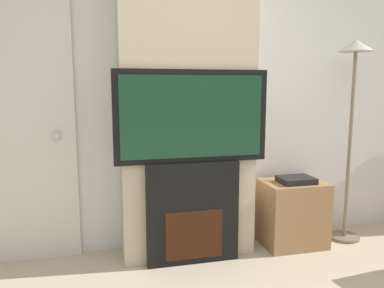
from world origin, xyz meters
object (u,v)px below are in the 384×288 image
fireplace (192,213)px  television (192,117)px  media_stand (293,212)px  floor_lamp (353,89)px

fireplace → television: (0.00, -0.00, 0.75)m
television → media_stand: bearing=5.9°
television → media_stand: (0.92, 0.10, -0.86)m
television → fireplace: bearing=90.0°
television → floor_lamp: 1.48m
television → floor_lamp: bearing=4.0°
media_stand → television: bearing=-174.1°
fireplace → media_stand: (0.92, 0.09, -0.11)m
fireplace → media_stand: 0.94m
fireplace → floor_lamp: 1.75m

